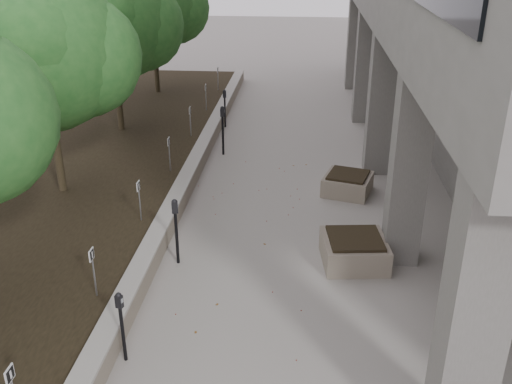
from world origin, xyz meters
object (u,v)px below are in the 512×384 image
(parking_meter_3, at_px, (176,232))
(parking_meter_4, at_px, (223,131))
(parking_meter_2, at_px, (122,327))
(planter_back, at_px, (348,183))
(planter_front, at_px, (354,250))
(crabapple_tree_4, at_px, (113,46))
(crabapple_tree_5, at_px, (153,24))
(crabapple_tree_3, at_px, (47,84))
(parking_meter_5, at_px, (225,108))

(parking_meter_3, xyz_separation_m, parking_meter_4, (0.05, 6.55, 0.04))
(parking_meter_2, distance_m, planter_back, 8.07)
(parking_meter_2, bearing_deg, planter_front, 57.39)
(parking_meter_4, relative_size, planter_back, 1.33)
(planter_front, bearing_deg, parking_meter_4, 120.42)
(parking_meter_4, bearing_deg, planter_back, -43.82)
(crabapple_tree_4, relative_size, planter_back, 4.59)
(parking_meter_2, relative_size, parking_meter_3, 0.88)
(crabapple_tree_5, relative_size, planter_back, 4.59)
(parking_meter_2, bearing_deg, crabapple_tree_3, 136.60)
(crabapple_tree_5, distance_m, parking_meter_3, 13.31)
(crabapple_tree_4, distance_m, parking_meter_4, 4.40)
(crabapple_tree_5, bearing_deg, parking_meter_2, -78.10)
(planter_back, bearing_deg, parking_meter_3, -133.80)
(crabapple_tree_5, distance_m, parking_meter_4, 7.41)
(parking_meter_5, relative_size, planter_back, 1.16)
(planter_back, bearing_deg, parking_meter_5, 126.70)
(parking_meter_3, height_order, planter_back, parking_meter_3)
(crabapple_tree_3, bearing_deg, parking_meter_2, -59.83)
(parking_meter_3, height_order, planter_front, parking_meter_3)
(crabapple_tree_5, bearing_deg, planter_back, -49.94)
(crabapple_tree_4, height_order, planter_front, crabapple_tree_4)
(crabapple_tree_5, bearing_deg, crabapple_tree_3, -90.00)
(crabapple_tree_4, xyz_separation_m, crabapple_tree_5, (0.00, 5.00, 0.00))
(parking_meter_5, bearing_deg, crabapple_tree_4, -153.12)
(parking_meter_3, bearing_deg, parking_meter_5, 79.10)
(crabapple_tree_4, distance_m, parking_meter_2, 11.45)
(crabapple_tree_4, height_order, parking_meter_3, crabapple_tree_4)
(parking_meter_2, bearing_deg, crabapple_tree_4, 123.62)
(parking_meter_4, xyz_separation_m, parking_meter_5, (-0.32, 2.81, -0.10))
(parking_meter_3, xyz_separation_m, planter_back, (3.78, 3.94, -0.47))
(parking_meter_2, distance_m, planter_front, 5.20)
(crabapple_tree_3, distance_m, parking_meter_3, 4.99)
(crabapple_tree_4, relative_size, parking_meter_2, 4.16)
(parking_meter_2, height_order, planter_back, parking_meter_2)
(parking_meter_5, distance_m, planter_back, 6.79)
(parking_meter_4, bearing_deg, crabapple_tree_5, 111.80)
(crabapple_tree_4, distance_m, parking_meter_3, 8.72)
(crabapple_tree_3, distance_m, crabapple_tree_5, 10.00)
(parking_meter_2, xyz_separation_m, planter_back, (3.99, 7.00, -0.38))
(parking_meter_2, height_order, parking_meter_5, parking_meter_5)
(crabapple_tree_4, bearing_deg, parking_meter_3, -65.17)
(crabapple_tree_3, relative_size, parking_meter_2, 4.16)
(planter_front, bearing_deg, crabapple_tree_5, 120.47)
(crabapple_tree_5, height_order, planter_back, crabapple_tree_5)
(parking_meter_4, xyz_separation_m, planter_back, (3.73, -2.62, -0.51))
(crabapple_tree_4, xyz_separation_m, parking_meter_3, (3.52, -7.61, -2.38))
(crabapple_tree_3, relative_size, parking_meter_5, 3.97)
(crabapple_tree_4, bearing_deg, planter_front, -45.21)
(parking_meter_2, relative_size, parking_meter_5, 0.96)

